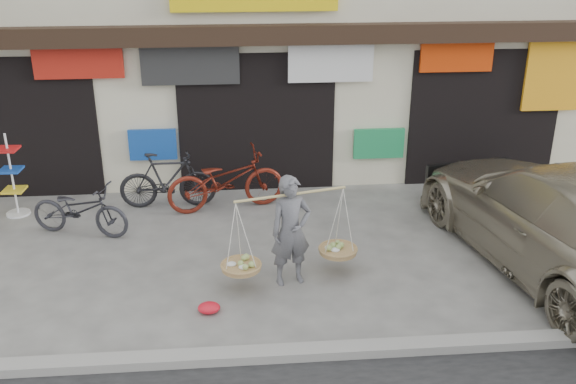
{
  "coord_description": "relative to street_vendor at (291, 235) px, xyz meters",
  "views": [
    {
      "loc": [
        -0.42,
        -8.43,
        4.86
      ],
      "look_at": [
        0.38,
        0.9,
        0.98
      ],
      "focal_mm": 40.0,
      "sensor_mm": 36.0,
      "label": 1
    }
  ],
  "objects": [
    {
      "name": "bike_1",
      "position": [
        -2.02,
        2.92,
        -0.23
      ],
      "size": [
        1.78,
        0.52,
        1.07
      ],
      "primitive_type": "imported",
      "rotation": [
        0.0,
        0.0,
        1.58
      ],
      "color": "black",
      "rests_on": "ground"
    },
    {
      "name": "display_rack",
      "position": [
        -4.74,
        2.81,
        -0.15
      ],
      "size": [
        0.42,
        0.42,
        1.54
      ],
      "rotation": [
        0.0,
        0.0,
        -0.06
      ],
      "color": "silver",
      "rests_on": "ground"
    },
    {
      "name": "bike_0",
      "position": [
        -3.4,
        1.87,
        -0.31
      ],
      "size": [
        1.84,
        1.09,
        0.91
      ],
      "primitive_type": "imported",
      "rotation": [
        0.0,
        0.0,
        1.27
      ],
      "color": "#2D2D33",
      "rests_on": "ground"
    },
    {
      "name": "red_bag",
      "position": [
        -1.18,
        -0.73,
        -0.69
      ],
      "size": [
        0.31,
        0.25,
        0.14
      ],
      "primitive_type": "ellipsoid",
      "color": "red",
      "rests_on": "ground"
    },
    {
      "name": "kerb",
      "position": [
        -0.33,
        -1.8,
        -0.7
      ],
      "size": [
        70.0,
        0.25,
        0.12
      ],
      "primitive_type": "cube",
      "color": "gray",
      "rests_on": "ground"
    },
    {
      "name": "bike_2",
      "position": [
        -0.95,
        2.73,
        -0.2
      ],
      "size": [
        2.27,
        1.2,
        1.14
      ],
      "primitive_type": "imported",
      "rotation": [
        0.0,
        0.0,
        1.79
      ],
      "color": "maroon",
      "rests_on": "ground"
    },
    {
      "name": "street_vendor",
      "position": [
        0.0,
        0.0,
        0.0
      ],
      "size": [
        2.01,
        0.93,
        1.66
      ],
      "rotation": [
        0.0,
        0.0,
        0.25
      ],
      "color": "#5F5E63",
      "rests_on": "ground"
    },
    {
      "name": "suv",
      "position": [
        4.08,
        0.1,
        0.07
      ],
      "size": [
        3.28,
        6.05,
        1.66
      ],
      "rotation": [
        0.0,
        0.0,
        3.31
      ],
      "color": "#A69D86",
      "rests_on": "ground"
    },
    {
      "name": "ground",
      "position": [
        -0.33,
        0.2,
        -0.76
      ],
      "size": [
        70.0,
        70.0,
        0.0
      ],
      "primitive_type": "plane",
      "color": "gray",
      "rests_on": "ground"
    }
  ]
}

